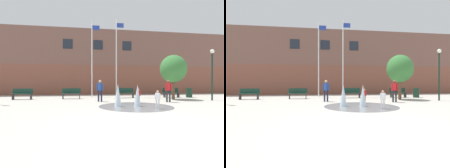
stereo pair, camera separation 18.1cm
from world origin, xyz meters
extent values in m
plane|color=#B2ADA3|center=(0.00, 0.00, 0.00)|extent=(100.00, 100.00, 0.00)
cube|color=brown|center=(0.00, 18.32, 1.76)|extent=(36.00, 6.00, 3.52)
cube|color=brown|center=(0.00, 18.32, 5.67)|extent=(36.00, 6.00, 4.30)
cube|color=#1E232D|center=(-3.50, 15.30, 5.88)|extent=(1.10, 0.06, 1.10)
cube|color=#1E232D|center=(0.00, 15.30, 5.88)|extent=(1.10, 0.06, 1.10)
cube|color=#1E232D|center=(3.50, 15.30, 5.88)|extent=(1.10, 0.06, 1.10)
cylinder|color=gray|center=(1.38, 4.57, 0.00)|extent=(4.35, 4.35, 0.01)
cone|color=silver|center=(0.33, 4.61, 0.67)|extent=(0.41, 0.41, 1.34)
cone|color=silver|center=(1.48, 4.52, 0.65)|extent=(0.41, 0.41, 1.29)
cube|color=#28282D|center=(-7.41, 10.09, 0.22)|extent=(0.06, 0.40, 0.44)
cube|color=#28282D|center=(-6.01, 10.09, 0.22)|extent=(0.06, 0.40, 0.44)
cube|color=#19382D|center=(-6.71, 10.09, 0.47)|extent=(1.60, 0.44, 0.05)
cube|color=#19382D|center=(-6.71, 10.29, 0.70)|extent=(1.60, 0.04, 0.42)
cube|color=#28282D|center=(-3.43, 10.12, 0.22)|extent=(0.06, 0.40, 0.44)
cube|color=#28282D|center=(-2.03, 10.12, 0.22)|extent=(0.06, 0.40, 0.44)
cube|color=#19382D|center=(-2.73, 10.12, 0.47)|extent=(1.60, 0.44, 0.05)
cube|color=#19382D|center=(-2.73, 10.32, 0.70)|extent=(1.60, 0.04, 0.42)
cube|color=#28282D|center=(1.42, 10.25, 0.22)|extent=(0.06, 0.40, 0.44)
cube|color=#28282D|center=(2.82, 10.25, 0.22)|extent=(0.06, 0.40, 0.44)
cube|color=#19382D|center=(2.12, 10.25, 0.47)|extent=(1.60, 0.44, 0.05)
cube|color=#19382D|center=(2.12, 10.45, 0.70)|extent=(1.60, 0.04, 0.42)
cube|color=#28282D|center=(5.87, 10.16, 0.22)|extent=(0.06, 0.40, 0.44)
cube|color=#28282D|center=(7.27, 10.16, 0.22)|extent=(0.06, 0.40, 0.44)
cube|color=#19382D|center=(6.57, 10.16, 0.47)|extent=(1.60, 0.44, 0.05)
cube|color=#19382D|center=(6.57, 10.36, 0.70)|extent=(1.60, 0.04, 0.42)
cylinder|color=silver|center=(2.19, 3.44, 0.26)|extent=(0.07, 0.07, 0.52)
cylinder|color=silver|center=(2.33, 3.44, 0.26)|extent=(0.07, 0.07, 0.52)
cube|color=white|center=(2.26, 3.44, 0.69)|extent=(0.23, 0.24, 0.33)
sphere|color=tan|center=(2.26, 3.44, 0.92)|extent=(0.13, 0.13, 0.13)
cylinder|color=white|center=(2.13, 3.44, 0.65)|extent=(0.05, 0.05, 0.34)
cylinder|color=white|center=(2.39, 3.44, 0.65)|extent=(0.05, 0.05, 0.34)
cylinder|color=#1E233D|center=(-0.57, 7.52, 0.42)|extent=(0.12, 0.12, 0.84)
cylinder|color=#1E233D|center=(-0.35, 7.52, 0.42)|extent=(0.12, 0.12, 0.84)
cube|color=#284C9E|center=(-0.46, 7.52, 1.11)|extent=(0.34, 0.39, 0.54)
sphere|color=tan|center=(-0.46, 7.52, 1.48)|extent=(0.21, 0.21, 0.21)
cylinder|color=#284C9E|center=(-0.67, 7.52, 1.05)|extent=(0.08, 0.08, 0.55)
cylinder|color=#284C9E|center=(-0.25, 7.52, 1.05)|extent=(0.08, 0.08, 0.55)
cylinder|color=#89755B|center=(1.99, 6.17, 0.26)|extent=(0.07, 0.07, 0.52)
cylinder|color=#89755B|center=(2.12, 6.17, 0.26)|extent=(0.07, 0.07, 0.52)
cube|color=red|center=(2.06, 6.17, 0.69)|extent=(0.24, 0.19, 0.33)
sphere|color=beige|center=(2.06, 6.17, 0.92)|extent=(0.13, 0.13, 0.13)
cylinder|color=red|center=(1.93, 6.17, 0.65)|extent=(0.05, 0.05, 0.34)
cylinder|color=red|center=(2.19, 6.17, 0.65)|extent=(0.05, 0.05, 0.34)
cylinder|color=#28282D|center=(4.25, 6.39, 0.42)|extent=(0.12, 0.12, 0.84)
cylinder|color=#28282D|center=(4.47, 6.39, 0.42)|extent=(0.12, 0.12, 0.84)
cube|color=red|center=(4.36, 6.39, 1.11)|extent=(0.38, 0.38, 0.54)
sphere|color=brown|center=(4.36, 6.39, 1.48)|extent=(0.21, 0.21, 0.21)
cylinder|color=red|center=(4.15, 6.39, 1.05)|extent=(0.08, 0.08, 0.55)
cylinder|color=red|center=(4.57, 6.39, 1.05)|extent=(0.08, 0.08, 0.55)
cylinder|color=silver|center=(-0.88, 11.80, 3.71)|extent=(0.10, 0.10, 7.41)
cube|color=#233893|center=(-0.48, 11.80, 6.79)|extent=(0.70, 0.02, 0.45)
cylinder|color=silver|center=(1.55, 11.80, 3.88)|extent=(0.10, 0.10, 7.77)
cube|color=#233893|center=(1.95, 11.80, 7.14)|extent=(0.70, 0.02, 0.45)
cylinder|color=#192D23|center=(8.36, 7.01, 1.86)|extent=(0.12, 0.12, 3.71)
sphere|color=white|center=(8.36, 7.01, 3.87)|extent=(0.32, 0.32, 0.32)
cylinder|color=#193323|center=(8.25, 9.93, 0.45)|extent=(0.56, 0.56, 0.90)
cylinder|color=brown|center=(5.77, 8.31, 0.71)|extent=(0.26, 0.26, 1.42)
ellipsoid|color=#387538|center=(5.77, 8.31, 2.57)|extent=(2.16, 2.16, 2.30)
camera|label=1|loc=(-1.58, -5.35, 1.38)|focal=28.00mm
camera|label=2|loc=(-1.40, -5.38, 1.38)|focal=28.00mm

